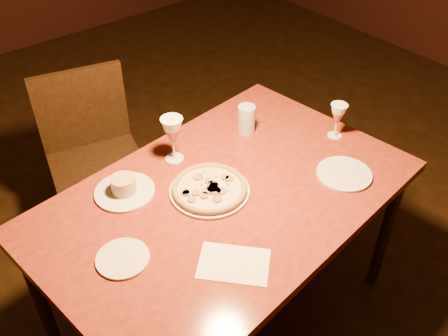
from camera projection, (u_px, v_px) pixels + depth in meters
floor at (253, 328)px, 2.31m from camera, size 7.00×7.00×0.00m
dining_table at (226, 207)px, 1.93m from camera, size 1.52×1.08×0.76m
chair_far at (94, 154)px, 2.49m from camera, size 0.54×0.54×0.92m
pizza_plate at (210, 188)px, 1.89m from camera, size 0.31×0.31×0.03m
ramekin_saucer at (124, 188)px, 1.88m from camera, size 0.23×0.23×0.07m
wine_glass_far at (173, 139)px, 1.99m from camera, size 0.09×0.09×0.20m
wine_glass_right at (337, 121)px, 2.13m from camera, size 0.07×0.07×0.16m
water_tumbler at (246, 119)px, 2.17m from camera, size 0.08×0.08×0.13m
side_plate_left at (123, 258)px, 1.64m from camera, size 0.18×0.18×0.01m
side_plate_near at (344, 174)px, 1.97m from camera, size 0.22×0.22×0.01m
menu_card at (234, 264)px, 1.63m from camera, size 0.27×0.28×0.00m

